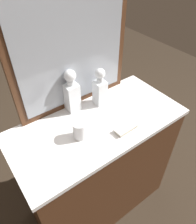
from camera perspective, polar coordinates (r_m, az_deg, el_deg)
ground_plane at (r=2.05m, az=0.00°, el=-21.98°), size 6.00×6.00×0.00m
dresser at (r=1.64m, az=0.00°, el=-14.57°), size 1.06×0.51×0.94m
dresser_mirror at (r=1.24m, az=-6.85°, el=15.77°), size 0.75×0.03×0.72m
crystal_decanter_center at (r=1.35m, az=0.52°, el=5.79°), size 0.07×0.07×0.25m
crystal_decanter_far_right at (r=1.31m, az=-6.97°, el=4.59°), size 0.08×0.08×0.28m
crystal_tumbler_center at (r=1.17m, az=-4.79°, el=-4.86°), size 0.08×0.08×0.10m
silver_brush_right at (r=1.24m, az=7.49°, el=-4.22°), size 0.15×0.06×0.02m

